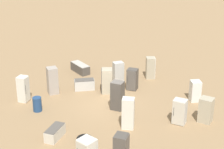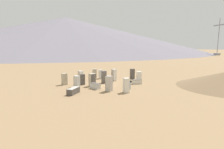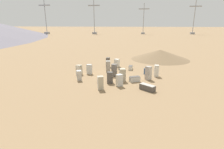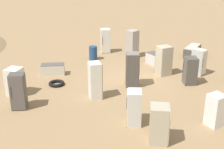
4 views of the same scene
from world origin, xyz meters
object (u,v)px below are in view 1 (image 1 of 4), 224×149
at_px(discarded_fridge_4, 55,133).
at_px(discarded_fridge_14, 107,81).
at_px(discarded_fridge_1, 195,91).
at_px(discarded_fridge_8, 128,113).
at_px(discarded_fridge_0, 206,110).
at_px(discarded_fridge_6, 80,68).
at_px(discarded_fridge_12, 132,79).
at_px(discarded_fridge_7, 23,89).
at_px(discarded_fridge_5, 118,72).
at_px(discarded_fridge_13, 52,80).
at_px(discarded_fridge_9, 118,95).
at_px(scrap_tire, 84,139).
at_px(rusty_barrel, 37,104).
at_px(discarded_fridge_3, 180,112).
at_px(discarded_fridge_15, 84,84).
at_px(discarded_fridge_10, 150,68).

distance_m(discarded_fridge_4, discarded_fridge_14, 6.76).
bearing_deg(discarded_fridge_1, discarded_fridge_8, -148.74).
relative_size(discarded_fridge_8, discarded_fridge_14, 1.07).
relative_size(discarded_fridge_0, discarded_fridge_1, 1.09).
bearing_deg(discarded_fridge_6, discarded_fridge_12, 105.45).
relative_size(discarded_fridge_1, discarded_fridge_7, 0.81).
height_order(discarded_fridge_7, discarded_fridge_14, discarded_fridge_14).
relative_size(discarded_fridge_5, discarded_fridge_7, 0.88).
bearing_deg(discarded_fridge_13, discarded_fridge_8, -65.85).
xyz_separation_m(discarded_fridge_1, discarded_fridge_9, (-4.58, -2.86, 0.24)).
distance_m(discarded_fridge_12, scrap_tire, 7.57).
distance_m(discarded_fridge_6, rusty_barrel, 7.14).
distance_m(discarded_fridge_13, scrap_tire, 6.86).
bearing_deg(discarded_fridge_3, discarded_fridge_15, -12.16).
bearing_deg(discarded_fridge_5, rusty_barrel, -67.34).
relative_size(discarded_fridge_3, discarded_fridge_4, 1.08).
bearing_deg(discarded_fridge_15, discarded_fridge_13, -83.13).
height_order(discarded_fridge_7, discarded_fridge_13, discarded_fridge_13).
distance_m(discarded_fridge_1, rusty_barrel, 10.51).
distance_m(discarded_fridge_6, discarded_fridge_14, 4.57).
height_order(discarded_fridge_12, discarded_fridge_15, discarded_fridge_12).
bearing_deg(rusty_barrel, discarded_fridge_9, 22.04).
xyz_separation_m(discarded_fridge_0, discarded_fridge_1, (-0.99, 2.73, -0.07)).
bearing_deg(discarded_fridge_12, discarded_fridge_5, -34.88).
bearing_deg(discarded_fridge_14, discarded_fridge_9, -164.63).
bearing_deg(discarded_fridge_12, discarded_fridge_0, 151.51).
height_order(discarded_fridge_4, scrap_tire, discarded_fridge_4).
xyz_separation_m(discarded_fridge_0, scrap_tire, (-6.13, -4.35, -0.69)).
distance_m(discarded_fridge_14, discarded_fridge_15, 1.80).
bearing_deg(discarded_fridge_10, discarded_fridge_9, -28.40).
xyz_separation_m(discarded_fridge_3, discarded_fridge_13, (-9.19, 1.45, 0.19)).
distance_m(discarded_fridge_3, discarded_fridge_5, 7.33).
bearing_deg(discarded_fridge_7, discarded_fridge_14, 121.74).
height_order(discarded_fridge_5, rusty_barrel, discarded_fridge_5).
xyz_separation_m(discarded_fridge_3, discarded_fridge_10, (-3.32, 6.43, 0.06)).
bearing_deg(discarded_fridge_6, discarded_fridge_3, 93.74).
distance_m(discarded_fridge_0, discarded_fridge_1, 2.91).
bearing_deg(discarded_fridge_0, discarded_fridge_10, 142.62).
distance_m(discarded_fridge_10, rusty_barrel, 9.56).
height_order(discarded_fridge_13, discarded_fridge_15, discarded_fridge_13).
bearing_deg(discarded_fridge_5, discarded_fridge_4, -44.14).
xyz_separation_m(discarded_fridge_6, discarded_fridge_8, (6.22, -7.32, 0.60)).
bearing_deg(discarded_fridge_13, discarded_fridge_5, 1.66).
distance_m(discarded_fridge_3, discarded_fridge_12, 5.62).
bearing_deg(discarded_fridge_9, discarded_fridge_5, 112.68).
distance_m(discarded_fridge_0, discarded_fridge_15, 9.04).
distance_m(discarded_fridge_4, discarded_fridge_5, 8.90).
distance_m(discarded_fridge_1, discarded_fridge_12, 4.56).
bearing_deg(scrap_tire, discarded_fridge_12, 85.43).
distance_m(discarded_fridge_9, discarded_fridge_10, 5.89).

